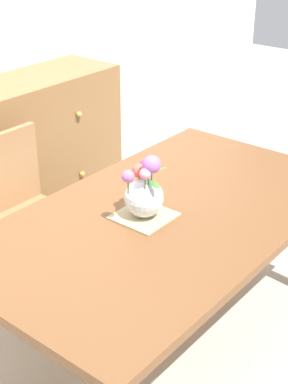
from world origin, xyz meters
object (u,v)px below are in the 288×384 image
(dresser, at_px, (20,162))
(flower_vase, at_px, (144,191))
(dining_table, at_px, (167,227))
(chair_far, at_px, (22,206))

(dresser, relative_size, flower_vase, 4.87)
(dining_table, bearing_deg, dresser, 78.69)
(chair_far, bearing_deg, dresser, -128.79)
(dining_table, xyz_separation_m, dresser, (0.27, 1.33, -0.16))
(dresser, bearing_deg, dining_table, -101.31)
(dining_table, height_order, dresser, dresser)
(chair_far, height_order, flower_vase, flower_vase)
(dining_table, distance_m, dresser, 1.37)
(chair_far, xyz_separation_m, dresser, (0.38, 0.48, -0.02))
(dresser, distance_m, flower_vase, 1.38)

